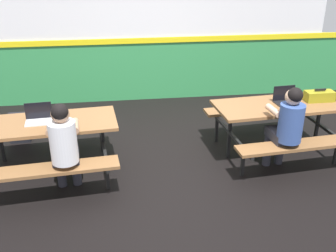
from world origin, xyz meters
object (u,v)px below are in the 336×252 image
Objects in this scene: student_nearer at (64,143)px; student_further at (287,124)px; picnic_table_right at (276,116)px; laptop_silver at (39,118)px; laptop_dark at (286,99)px; picnic_table_left at (48,134)px; backpack_dark at (20,128)px; toolbox_grey at (319,96)px.

student_further is at bearing 3.27° from student_nearer.
picnic_table_right is at bearing 79.89° from student_further.
laptop_silver reaches higher than picnic_table_right.
laptop_dark is at bearing 69.20° from student_further.
picnic_table_left is 4.01× the size of backpack_dark.
picnic_table_right is 0.59m from student_further.
laptop_dark is at bearing -12.37° from backpack_dark.
toolbox_grey is at bearing 0.54° from laptop_dark.
picnic_table_right is at bearing -175.10° from toolbox_grey.
student_nearer is at bearing -176.73° from student_further.
toolbox_grey reaches higher than backpack_dark.
student_further is 3.57× the size of laptop_dark.
laptop_dark is at bearing -179.46° from toolbox_grey.
laptop_silver is at bearing -176.43° from laptop_dark.
picnic_table_right is at bearing 14.48° from student_nearer.
student_further is at bearing -100.11° from picnic_table_right.
student_nearer reaches higher than picnic_table_left.
laptop_silver reaches higher than picnic_table_left.
laptop_dark is 3.93m from backpack_dark.
student_further is at bearing -139.46° from toolbox_grey.
toolbox_grey reaches higher than picnic_table_right.
laptop_silver is (-0.35, 0.57, 0.08)m from student_nearer.
student_nearer reaches higher than laptop_dark.
picnic_table_right is at bearing 2.83° from laptop_silver.
student_nearer is at bearing -63.66° from picnic_table_left.
student_further reaches higher than toolbox_grey.
toolbox_grey is (0.73, 0.62, 0.10)m from student_further.
student_further reaches higher than laptop_silver.
toolbox_grey is (3.42, 0.78, 0.10)m from student_nearer.
toolbox_grey is at bearing 3.17° from laptop_silver.
picnic_table_left is 2.98m from student_further.
toolbox_grey is (0.49, 0.00, 0.02)m from laptop_dark.
student_further reaches higher than picnic_table_right.
picnic_table_right is at bearing -13.53° from backpack_dark.
laptop_silver reaches higher than toolbox_grey.
laptop_silver is 1.00× the size of laptop_dark.
picnic_table_left is 4.41× the size of toolbox_grey.
laptop_silver is at bearing 121.87° from student_nearer.
laptop_silver is 3.78m from toolbox_grey.
backpack_dark is at bearing 169.07° from toolbox_grey.
laptop_silver reaches higher than backpack_dark.
picnic_table_right is 4.41× the size of toolbox_grey.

